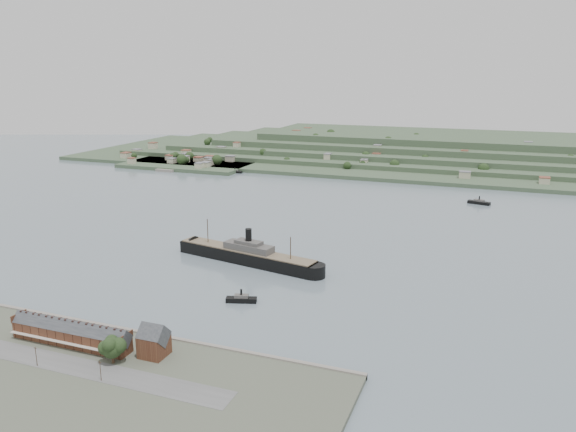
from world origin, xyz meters
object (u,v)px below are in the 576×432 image
(gabled_building, at_px, (154,341))
(tugboat, at_px, (241,299))
(fig_tree, at_px, (112,347))
(steamship, at_px, (243,254))
(terrace_row, at_px, (71,333))

(gabled_building, bearing_deg, tugboat, 83.36)
(fig_tree, bearing_deg, tugboat, 75.93)
(tugboat, xyz_separation_m, fig_tree, (-18.90, -75.43, 7.30))
(gabled_building, distance_m, steamship, 121.23)
(terrace_row, distance_m, gabled_building, 37.74)
(gabled_building, xyz_separation_m, fig_tree, (-11.40, -11.07, 0.80))
(terrace_row, xyz_separation_m, fig_tree, (26.10, -7.05, 2.14))
(steamship, bearing_deg, gabled_building, -81.51)
(fig_tree, bearing_deg, terrace_row, 164.87)
(gabled_building, relative_size, fig_tree, 1.23)
(steamship, distance_m, fig_tree, 131.15)
(steamship, height_order, tugboat, steamship)
(steamship, height_order, fig_tree, steamship)
(gabled_building, bearing_deg, terrace_row, -173.88)
(tugboat, bearing_deg, terrace_row, -123.35)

